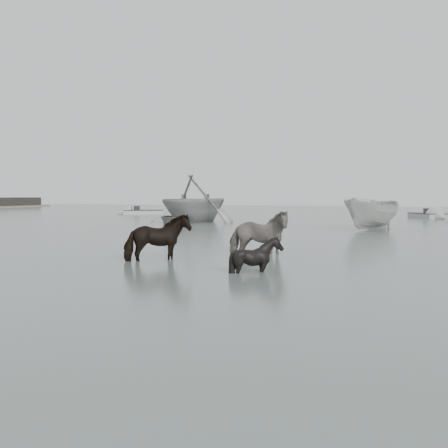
# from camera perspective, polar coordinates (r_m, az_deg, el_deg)

# --- Properties ---
(ground) EXTENTS (140.00, 140.00, 0.00)m
(ground) POSITION_cam_1_polar(r_m,az_deg,el_deg) (14.05, -1.75, -4.28)
(ground) COLOR #4B5952
(ground) RESTS_ON ground
(pony_pinto) EXTENTS (2.00, 0.92, 1.69)m
(pony_pinto) POSITION_cam_1_polar(r_m,az_deg,el_deg) (16.85, 3.49, -0.18)
(pony_pinto) COLOR black
(pony_pinto) RESTS_ON ground
(pony_dark) EXTENTS (1.74, 1.85, 1.47)m
(pony_dark) POSITION_cam_1_polar(r_m,az_deg,el_deg) (15.12, -6.70, -0.98)
(pony_dark) COLOR black
(pony_dark) RESTS_ON ground
(pony_black) EXTENTS (1.10, 0.99, 1.16)m
(pony_black) POSITION_cam_1_polar(r_m,az_deg,el_deg) (12.91, 3.29, -2.36)
(pony_black) COLOR black
(pony_black) RESTS_ON ground
(rowboat_lead) EXTENTS (4.72, 5.13, 0.87)m
(rowboat_lead) POSITION_cam_1_polar(r_m,az_deg,el_deg) (34.09, -4.85, 0.78)
(rowboat_lead) COLOR #A8A7A3
(rowboat_lead) RESTS_ON ground
(rowboat_trail) EXTENTS (6.61, 7.16, 3.13)m
(rowboat_trail) POSITION_cam_1_polar(r_m,az_deg,el_deg) (35.73, -2.93, 2.70)
(rowboat_trail) COLOR #979A97
(rowboat_trail) RESTS_ON ground
(boat_small) EXTENTS (3.18, 4.79, 1.73)m
(boat_small) POSITION_cam_1_polar(r_m,az_deg,el_deg) (29.41, 14.85, 1.16)
(boat_small) COLOR #B0B1AC
(boat_small) RESTS_ON ground
(skiff_outer) EXTENTS (4.98, 3.61, 0.75)m
(skiff_outer) POSITION_cam_1_polar(r_m,az_deg,el_deg) (49.86, -8.18, 1.41)
(skiff_outer) COLOR #BABAB4
(skiff_outer) RESTS_ON ground
(skiff_mid) EXTENTS (3.66, 4.78, 0.75)m
(skiff_mid) POSITION_cam_1_polar(r_m,az_deg,el_deg) (44.05, 20.04, 1.04)
(skiff_mid) COLOR #989B98
(skiff_mid) RESTS_ON ground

